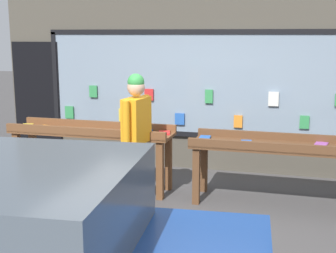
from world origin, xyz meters
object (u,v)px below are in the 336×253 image
display_table_right (283,151)px  person_browsing (137,129)px  small_dog (101,186)px  display_table_left (91,137)px

display_table_right → person_browsing: bearing=-166.0°
small_dog → person_browsing: bearing=-39.5°
display_table_left → display_table_right: size_ratio=1.00×
display_table_right → display_table_left: bearing=180.0°
display_table_right → small_dog: bearing=-164.8°
display_table_right → small_dog: display_table_right is taller
person_browsing → small_dog: (-0.45, -0.16, -0.77)m
display_table_right → small_dog: 2.44m
display_table_right → small_dog: size_ratio=4.51×
display_table_right → person_browsing: 1.94m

